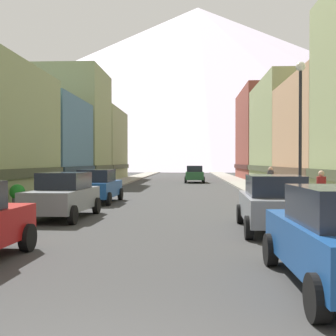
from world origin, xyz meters
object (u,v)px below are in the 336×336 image
Objects in this scene: car_left_1 at (63,195)px; streetlamp_right at (300,115)px; car_left_2 at (98,186)px; pedestrian_0 at (271,181)px; car_driving_0 at (194,174)px; pedestrian_2 at (321,194)px; potted_plant_2 at (17,194)px; pedestrian_1 at (270,182)px; car_right_1 at (273,203)px.

car_left_1 is 0.76× the size of streetlamp_right.
car_left_1 is 6.43m from car_left_2.
pedestrian_0 is 0.30× the size of streetlamp_right.
car_driving_0 is at bearing 97.28° from streetlamp_right.
pedestrian_0 is at bearing -75.70° from car_driving_0.
pedestrian_2 is at bearing 2.56° from car_left_1.
potted_plant_2 is at bearing 167.28° from pedestrian_2.
car_left_1 is 10.06m from pedestrian_2.
pedestrian_0 is at bearing -90.00° from pedestrian_1.
pedestrian_2 is 3.19m from streetlamp_right.
car_left_2 is at bearing 145.35° from streetlamp_right.
car_left_1 is at bearing -131.18° from pedestrian_1.
car_left_2 is 4.49× the size of potted_plant_2.
car_left_1 is at bearing -131.88° from pedestrian_0.
car_driving_0 is 29.74m from streetlamp_right.
streetlamp_right is (3.75, -29.34, 3.09)m from car_driving_0.
pedestrian_2 is (10.05, -5.98, 0.04)m from car_left_2.
car_left_1 is at bearing -89.97° from car_left_2.
car_left_1 is at bearing -179.35° from streetlamp_right.
potted_plant_2 is (-8.60, -26.01, -0.20)m from car_driving_0.
potted_plant_2 is at bearing -136.95° from car_left_2.
car_driving_0 is 2.57× the size of pedestrian_2.
car_driving_0 is 29.37m from pedestrian_2.
streetlamp_right is (9.15, -6.32, 3.09)m from car_left_2.
pedestrian_2 reaches higher than car_driving_0.
potted_plant_2 is 0.59× the size of pedestrian_1.
car_left_1 is 1.01× the size of car_left_2.
streetlamp_right reaches higher than pedestrian_1.
pedestrian_0 is 1.03× the size of pedestrian_1.
pedestrian_2 is at bearing -12.72° from potted_plant_2.
pedestrian_2 reaches higher than potted_plant_2.
streetlamp_right is at bearing -94.64° from pedestrian_0.
car_left_1 and car_left_2 have the same top height.
car_left_2 is 11.25m from pedestrian_1.
potted_plant_2 is at bearing -148.74° from pedestrian_1.
car_right_1 is at bearing -20.49° from car_left_1.
pedestrian_0 is at bearing 48.12° from car_left_1.
pedestrian_1 is 11.04m from pedestrian_2.
pedestrian_0 is 0.28m from pedestrian_1.
car_left_2 is 1.01× the size of car_driving_0.
streetlamp_right is (12.35, -3.34, 3.29)m from potted_plant_2.
pedestrian_1 reaches higher than car_left_2.
streetlamp_right is at bearing -15.12° from potted_plant_2.
car_driving_0 is 18.55m from pedestrian_1.
car_left_2 is at bearing 90.03° from car_left_1.
streetlamp_right is at bearing -34.65° from car_left_2.
car_left_2 is 2.60× the size of pedestrian_2.
pedestrian_1 reaches higher than car_right_1.
car_driving_0 is at bearing 93.89° from car_right_1.
car_left_2 is 11.70m from pedestrian_2.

